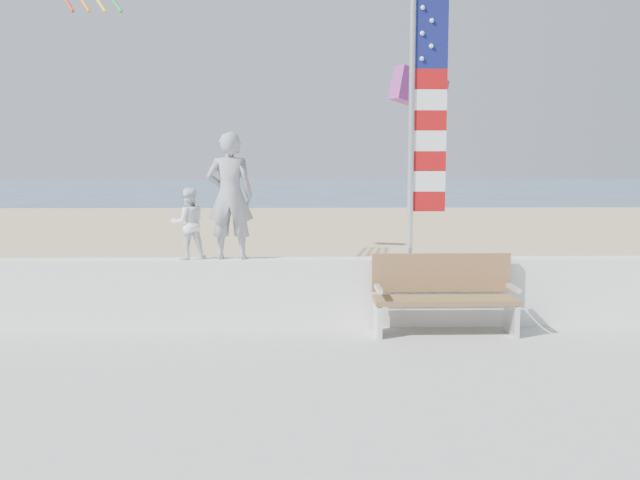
# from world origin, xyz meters

# --- Properties ---
(ground) EXTENTS (220.00, 220.00, 0.00)m
(ground) POSITION_xyz_m (0.00, 0.00, 0.00)
(ground) COLOR #335066
(ground) RESTS_ON ground
(sand) EXTENTS (90.00, 40.00, 0.08)m
(sand) POSITION_xyz_m (0.00, 9.00, 0.04)
(sand) COLOR tan
(sand) RESTS_ON ground
(seawall) EXTENTS (30.00, 0.35, 0.90)m
(seawall) POSITION_xyz_m (0.00, 2.00, 0.63)
(seawall) COLOR white
(seawall) RESTS_ON boardwalk
(adult) EXTENTS (0.62, 0.41, 1.66)m
(adult) POSITION_xyz_m (-0.98, 2.00, 1.91)
(adult) COLOR gray
(adult) RESTS_ON seawall
(child) EXTENTS (0.55, 0.49, 0.94)m
(child) POSITION_xyz_m (-1.53, 2.00, 1.55)
(child) COLOR white
(child) RESTS_ON seawall
(bench) EXTENTS (1.80, 0.57, 1.00)m
(bench) POSITION_xyz_m (1.77, 1.55, 0.69)
(bench) COLOR brown
(bench) RESTS_ON boardwalk
(flag) EXTENTS (0.50, 0.08, 3.50)m
(flag) POSITION_xyz_m (1.53, 2.00, 2.99)
(flag) COLOR silver
(flag) RESTS_ON seawall
(parafoil_kite) EXTENTS (1.02, 0.74, 0.71)m
(parafoil_kite) POSITION_xyz_m (1.85, 3.94, 3.49)
(parafoil_kite) COLOR red
(parafoil_kite) RESTS_ON ground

